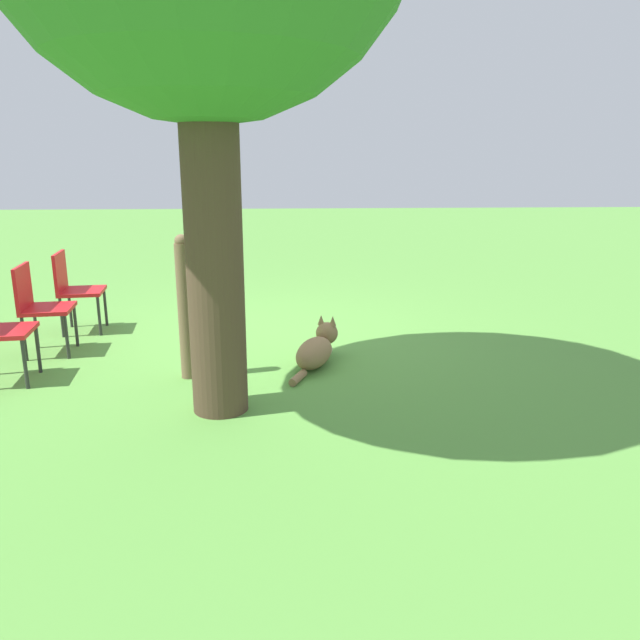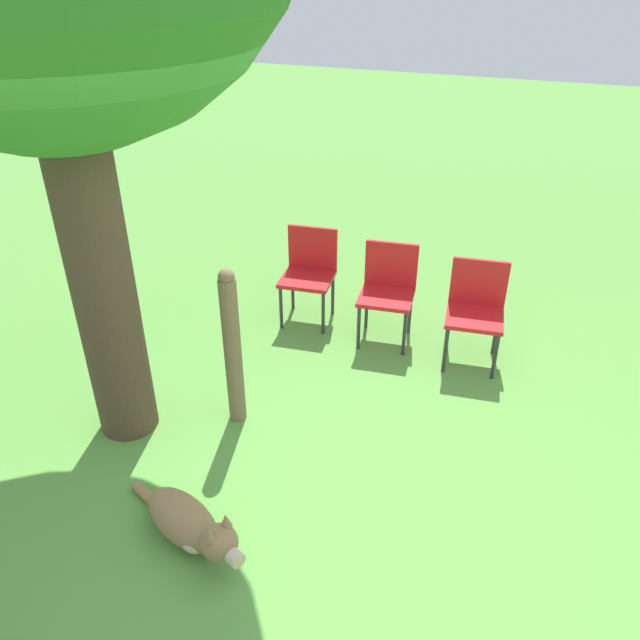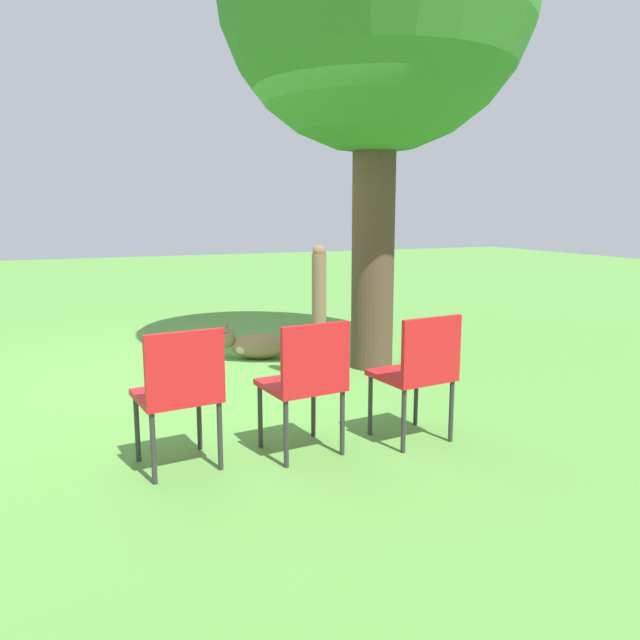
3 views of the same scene
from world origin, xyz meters
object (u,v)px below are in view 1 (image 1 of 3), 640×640
object	(u,v)px
dog	(317,349)
red_chair_0	(74,286)
fence_post	(185,307)
red_chair_1	(38,303)

from	to	relation	value
dog	red_chair_0	distance (m)	2.72
dog	fence_post	xyz separation A→B (m)	(1.08, 0.27, 0.46)
red_chair_0	red_chair_1	xyz separation A→B (m)	(0.07, 0.74, 0.00)
fence_post	red_chair_0	world-z (taller)	fence_post
fence_post	dog	bearing A→B (deg)	-166.15
red_chair_1	red_chair_0	bearing A→B (deg)	77.70
dog	red_chair_0	world-z (taller)	red_chair_0
red_chair_0	red_chair_1	bearing A→B (deg)	-102.30
fence_post	red_chair_1	distance (m)	1.60
dog	red_chair_0	xyz separation A→B (m)	(2.44, -1.16, 0.35)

